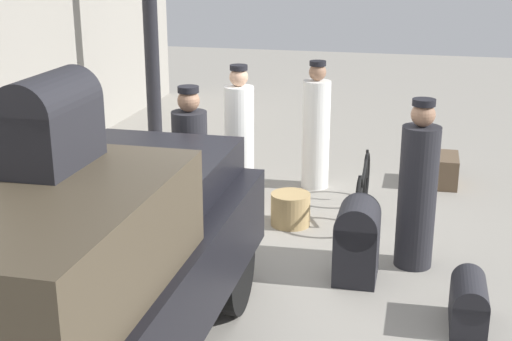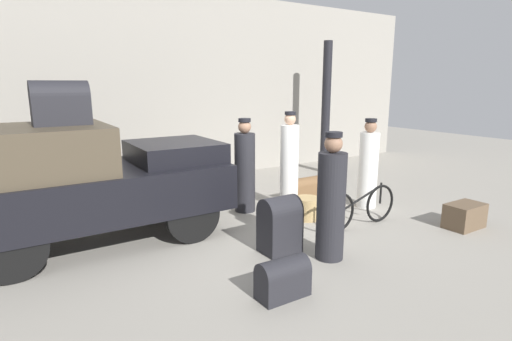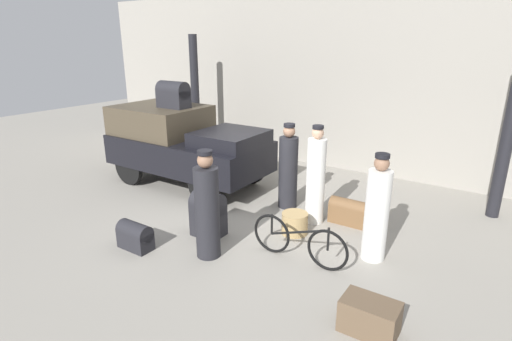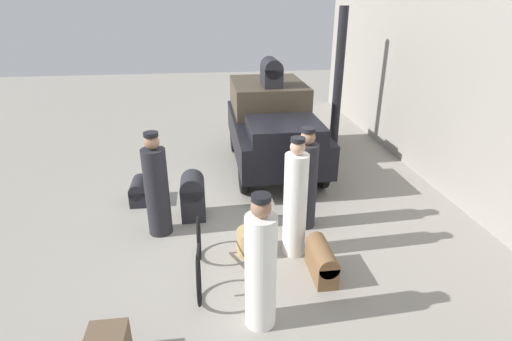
{
  "view_description": "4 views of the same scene",
  "coord_description": "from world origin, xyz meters",
  "views": [
    {
      "loc": [
        -6.52,
        -1.39,
        3.17
      ],
      "look_at": [
        0.2,
        0.2,
        0.95
      ],
      "focal_mm": 50.0,
      "sensor_mm": 36.0,
      "label": 1
    },
    {
      "loc": [
        -3.22,
        -5.21,
        2.35
      ],
      "look_at": [
        0.2,
        0.2,
        0.95
      ],
      "focal_mm": 28.0,
      "sensor_mm": 36.0,
      "label": 2
    },
    {
      "loc": [
        4.11,
        -5.71,
        3.29
      ],
      "look_at": [
        0.2,
        0.2,
        0.95
      ],
      "focal_mm": 28.0,
      "sensor_mm": 36.0,
      "label": 3
    },
    {
      "loc": [
        6.23,
        -0.59,
        3.59
      ],
      "look_at": [
        0.2,
        0.2,
        0.95
      ],
      "focal_mm": 28.0,
      "sensor_mm": 36.0,
      "label": 4
    }
  ],
  "objects": [
    {
      "name": "suitcase_small_leather",
      "position": [
        1.8,
        0.91,
        0.25
      ],
      "size": [
        0.72,
        0.29,
        0.48
      ],
      "color": "brown",
      "rests_on": "ground"
    },
    {
      "name": "ground_plane",
      "position": [
        0.0,
        0.0,
        0.0
      ],
      "size": [
        30.0,
        30.0,
        0.0
      ],
      "primitive_type": "plane",
      "color": "gray"
    },
    {
      "name": "trunk_on_truck_roof",
      "position": [
        -2.53,
        0.9,
        2.09
      ],
      "size": [
        0.73,
        0.4,
        0.6
      ],
      "color": "#232328",
      "rests_on": "truck"
    },
    {
      "name": "trunk_barrel_dark",
      "position": [
        -0.78,
        -1.91,
        0.23
      ],
      "size": [
        0.59,
        0.3,
        0.46
      ],
      "color": "#232328",
      "rests_on": "ground"
    },
    {
      "name": "suitcase_black_upright",
      "position": [
        3.07,
        -1.73,
        0.2
      ],
      "size": [
        0.66,
        0.41,
        0.41
      ],
      "color": "brown",
      "rests_on": "ground"
    },
    {
      "name": "wicker_basket",
      "position": [
        1.15,
        0.01,
        0.19
      ],
      "size": [
        0.46,
        0.46,
        0.38
      ],
      "color": "tan",
      "rests_on": "ground"
    },
    {
      "name": "suitcase_tan_flat",
      "position": [
        -0.08,
        -0.88,
        0.42
      ],
      "size": [
        0.53,
        0.41,
        0.81
      ],
      "color": "#232328",
      "rests_on": "ground"
    },
    {
      "name": "bicycle",
      "position": [
        1.63,
        -0.78,
        0.34
      ],
      "size": [
        1.62,
        0.04,
        0.69
      ],
      "color": "black",
      "rests_on": "ground"
    },
    {
      "name": "canopy_pillar_right",
      "position": [
        4.02,
        2.79,
        1.71
      ],
      "size": [
        0.23,
        0.23,
        3.42
      ],
      "color": "black",
      "rests_on": "ground"
    },
    {
      "name": "porter_standing_middle",
      "position": [
        2.57,
        -0.06,
        0.78
      ],
      "size": [
        0.37,
        0.37,
        1.71
      ],
      "color": "white",
      "rests_on": "ground"
    },
    {
      "name": "conductor_in_dark_uniform",
      "position": [
        0.45,
        0.99,
        0.79
      ],
      "size": [
        0.38,
        0.38,
        1.74
      ],
      "color": "#232328",
      "rests_on": "ground"
    },
    {
      "name": "porter_with_bicycle",
      "position": [
        0.37,
        -1.42,
        0.8
      ],
      "size": [
        0.38,
        0.38,
        1.74
      ],
      "color": "#232328",
      "rests_on": "ground"
    },
    {
      "name": "porter_carrying_trunk",
      "position": [
        1.22,
        0.64,
        0.86
      ],
      "size": [
        0.34,
        0.34,
        1.85
      ],
      "color": "white",
      "rests_on": "ground"
    },
    {
      "name": "truck",
      "position": [
        -2.31,
        0.9,
        1.0
      ],
      "size": [
        3.77,
        1.79,
        1.79
      ],
      "color": "black",
      "rests_on": "ground"
    }
  ]
}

